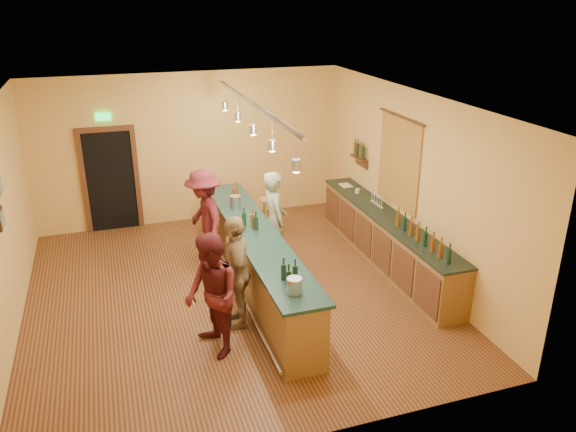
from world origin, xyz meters
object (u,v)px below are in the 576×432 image
object	(u,v)px
customer_c	(205,218)
customer_a	(212,296)
back_counter	(387,239)
bar_stool	(268,205)
tasting_bar	(256,256)
customer_b	(236,271)
bartender	(275,220)

from	to	relation	value
customer_c	customer_a	bearing A→B (deg)	-16.39
back_counter	customer_c	xyz separation A→B (m)	(-3.14, 1.05, 0.42)
bar_stool	customer_a	bearing A→B (deg)	-116.86
tasting_bar	customer_b	world-z (taller)	customer_b
bartender	customer_a	bearing A→B (deg)	145.12
tasting_bar	back_counter	bearing A→B (deg)	4.11
back_counter	bartender	size ratio (longest dim) A/B	2.51
back_counter	customer_b	world-z (taller)	customer_b
bartender	bar_stool	size ratio (longest dim) A/B	2.34
customer_a	bartender	bearing A→B (deg)	133.37
customer_b	bartender	bearing A→B (deg)	153.83
back_counter	customer_a	world-z (taller)	customer_a
customer_a	customer_c	xyz separation A→B (m)	(0.42, 2.77, 0.02)
customer_a	customer_c	distance (m)	2.80
tasting_bar	customer_c	distance (m)	1.41
tasting_bar	bar_stool	world-z (taller)	tasting_bar
bartender	bar_stool	xyz separation A→B (m)	(0.31, 1.47, -0.28)
customer_b	customer_c	distance (m)	2.16
back_counter	bartender	bearing A→B (deg)	164.46
customer_b	customer_c	bearing A→B (deg)	-170.72
tasting_bar	bartender	size ratio (longest dim) A/B	2.82
back_counter	customer_c	world-z (taller)	customer_c
customer_b	bar_stool	xyz separation A→B (m)	(1.41, 3.13, -0.25)
back_counter	tasting_bar	bearing A→B (deg)	-175.89
bar_stool	customer_b	bearing A→B (deg)	-114.26
tasting_bar	customer_a	world-z (taller)	customer_a
customer_a	customer_c	bearing A→B (deg)	159.79
customer_b	customer_c	size ratio (longest dim) A/B	0.97
bartender	customer_b	distance (m)	1.99
customer_b	customer_c	xyz separation A→B (m)	(-0.07, 2.16, 0.03)
bartender	customer_c	bearing A→B (deg)	66.81
back_counter	customer_a	bearing A→B (deg)	-154.20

